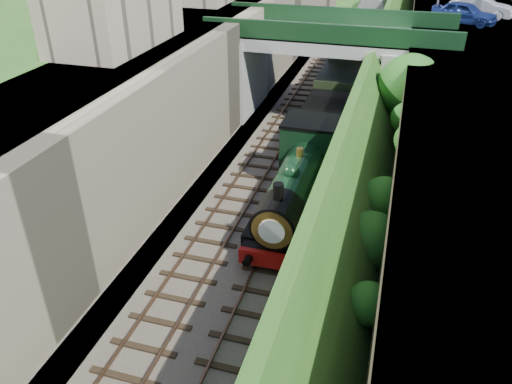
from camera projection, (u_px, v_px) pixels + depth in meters
ground at (189, 382)px, 16.37m from camera, size 160.00×160.00×0.00m
trackbed at (309, 139)px, 32.88m from camera, size 10.00×90.00×0.20m
retaining_wall at (228, 81)px, 32.51m from camera, size 1.00×90.00×7.00m
street_plateau_left at (179, 77)px, 33.37m from camera, size 6.00×90.00×7.00m
street_plateau_right at (472, 110)px, 29.03m from camera, size 8.00×90.00×6.25m
embankment_slope at (388, 126)px, 28.24m from camera, size 4.53×90.00×6.36m
track_left at (279, 134)px, 33.29m from camera, size 2.50×90.00×0.20m
track_right at (327, 139)px, 32.51m from camera, size 2.50×90.00×0.20m
road_bridge at (337, 64)px, 33.95m from camera, size 16.00×6.40×7.25m
building_near at (114, 6)px, 25.75m from camera, size 4.00×8.00×4.00m
tree at (412, 88)px, 27.76m from camera, size 3.60×3.80×6.60m
car_blue at (464, 13)px, 34.42m from camera, size 4.73×3.20×1.50m
car_silver at (481, 7)px, 36.33m from camera, size 4.63×2.39×1.45m
locomotive at (298, 184)px, 24.03m from camera, size 3.10×10.22×3.83m
tender at (323, 131)px, 30.26m from camera, size 2.70×6.00×3.05m
coach_front at (350, 67)px, 40.48m from camera, size 2.90×18.00×3.70m
coach_middle at (371, 21)px, 56.05m from camera, size 2.90×18.00×3.70m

